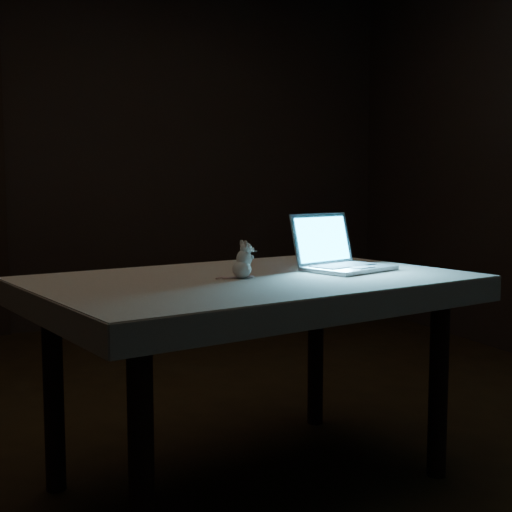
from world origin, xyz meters
name	(u,v)px	position (x,y,z in m)	size (l,w,h in m)	color
floor	(192,451)	(0.00, 0.00, 0.00)	(5.00, 5.00, 0.00)	black
back_wall	(90,145)	(0.00, 2.50, 1.30)	(4.50, 0.04, 2.60)	black
table	(251,382)	(0.11, -0.34, 0.35)	(1.31, 0.84, 0.70)	black
tablecloth	(255,288)	(0.12, -0.34, 0.67)	(1.40, 0.93, 0.08)	beige
laptop	(349,242)	(0.49, -0.32, 0.81)	(0.30, 0.26, 0.20)	#AEAEB2
plush_mouse	(242,259)	(0.07, -0.38, 0.77)	(0.09, 0.09, 0.12)	white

